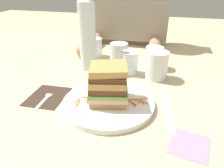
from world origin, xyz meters
TOP-DOWN VIEW (x-y plane):
  - ground_plane at (0.00, 0.00)m, footprint 3.00×3.00m
  - main_plate at (0.00, -0.03)m, footprint 0.27×0.27m
  - sandwich at (0.00, -0.02)m, footprint 0.13×0.12m
  - carrot_shred_0 at (-0.06, -0.05)m, footprint 0.01×0.02m
  - carrot_shred_1 at (-0.07, -0.02)m, footprint 0.02×0.01m
  - carrot_shred_2 at (-0.09, -0.05)m, footprint 0.01×0.03m
  - carrot_shred_3 at (-0.08, -0.06)m, footprint 0.00×0.03m
  - carrot_shred_4 at (-0.07, -0.04)m, footprint 0.03×0.02m
  - carrot_shred_5 at (0.08, -0.01)m, footprint 0.02×0.01m
  - carrot_shred_6 at (0.10, -0.01)m, footprint 0.03×0.02m
  - carrot_shred_7 at (0.09, -0.01)m, footprint 0.01×0.03m
  - carrot_shred_8 at (0.07, -0.00)m, footprint 0.03×0.01m
  - carrot_shred_9 at (0.07, -0.03)m, footprint 0.02×0.03m
  - carrot_shred_10 at (0.10, -0.01)m, footprint 0.02×0.02m
  - carrot_shred_11 at (0.07, -0.02)m, footprint 0.03×0.02m
  - carrot_shred_12 at (0.10, 0.01)m, footprint 0.03×0.02m
  - napkin_dark at (-0.20, -0.03)m, footprint 0.12×0.14m
  - fork at (-0.20, -0.05)m, footprint 0.02×0.17m
  - knife at (0.17, -0.02)m, footprint 0.04×0.20m
  - juice_glass at (0.12, 0.20)m, footprint 0.08×0.08m
  - water_bottle at (-0.15, 0.22)m, footprint 0.07×0.07m
  - empty_tumbler_0 at (0.02, 0.22)m, footprint 0.07×0.07m
  - empty_tumbler_1 at (-0.17, 0.36)m, footprint 0.07×0.07m
  - empty_tumbler_2 at (0.11, 0.29)m, footprint 0.07×0.07m
  - empty_tumbler_3 at (-0.05, 0.34)m, footprint 0.08×0.08m
  - napkin_pink at (0.22, -0.14)m, footprint 0.10×0.11m

SIDE VIEW (x-z plane):
  - ground_plane at x=0.00m, z-range 0.00..0.00m
  - napkin_pink at x=0.22m, z-range 0.00..0.00m
  - napkin_dark at x=-0.20m, z-range 0.00..0.00m
  - knife at x=0.17m, z-range 0.00..0.00m
  - fork at x=-0.20m, z-range 0.00..0.01m
  - main_plate at x=0.00m, z-range 0.00..0.02m
  - carrot_shred_12 at x=0.10m, z-range 0.02..0.02m
  - carrot_shred_8 at x=0.07m, z-range 0.02..0.02m
  - carrot_shred_4 at x=-0.07m, z-range 0.02..0.02m
  - carrot_shred_1 at x=-0.07m, z-range 0.02..0.02m
  - carrot_shred_0 at x=-0.06m, z-range 0.02..0.02m
  - carrot_shred_7 at x=0.09m, z-range 0.02..0.02m
  - carrot_shred_2 at x=-0.09m, z-range 0.02..0.02m
  - carrot_shred_6 at x=0.10m, z-range 0.02..0.02m
  - carrot_shred_9 at x=0.07m, z-range 0.02..0.02m
  - carrot_shred_3 at x=-0.08m, z-range 0.02..0.02m
  - carrot_shred_5 at x=0.08m, z-range 0.02..0.02m
  - carrot_shred_11 at x=0.07m, z-range 0.02..0.02m
  - carrot_shred_10 at x=0.10m, z-range 0.02..0.02m
  - empty_tumbler_3 at x=-0.05m, z-range 0.00..0.08m
  - empty_tumbler_0 at x=0.02m, z-range 0.00..0.09m
  - empty_tumbler_1 at x=-0.17m, z-range 0.00..0.09m
  - empty_tumbler_2 at x=0.11m, z-range 0.00..0.09m
  - juice_glass at x=0.12m, z-range 0.00..0.10m
  - sandwich at x=0.00m, z-range 0.01..0.12m
  - water_bottle at x=-0.15m, z-range -0.02..0.31m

